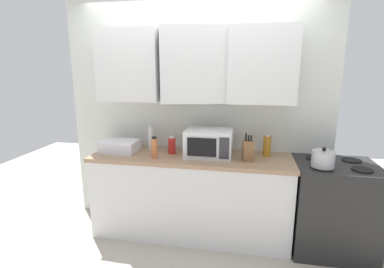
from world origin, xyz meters
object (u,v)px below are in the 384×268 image
dish_rack (120,146)px  bottle_amber_vinegar (267,146)px  kettle (323,159)px  bottle_spice_jar (154,148)px  bottle_white_jar (151,138)px  knife_block (248,150)px  stove_range (332,207)px  bottle_red_sauce (172,145)px  microwave (209,143)px

dish_rack → bottle_amber_vinegar: bearing=4.5°
kettle → bottle_spice_jar: size_ratio=0.91×
kettle → bottle_white_jar: 1.78m
knife_block → bottle_spice_jar: knife_block is taller
kettle → knife_block: 0.69m
bottle_amber_vinegar → stove_range: bearing=-12.4°
bottle_amber_vinegar → bottle_white_jar: size_ratio=0.86×
kettle → bottle_white_jar: size_ratio=0.76×
stove_range → bottle_white_jar: (-1.92, 0.17, 0.58)m
bottle_red_sauce → microwave: bearing=-1.8°
knife_block → bottle_amber_vinegar: bearing=44.1°
dish_rack → bottle_amber_vinegar: 1.58m
bottle_spice_jar → bottle_white_jar: (-0.14, 0.31, 0.02)m
kettle → bottle_amber_vinegar: size_ratio=0.88×
bottle_spice_jar → bottle_amber_vinegar: bottle_amber_vinegar is taller
bottle_spice_jar → knife_block: bearing=5.9°
kettle → bottle_spice_jar: (-1.61, 0.00, 0.02)m
kettle → bottle_amber_vinegar: bearing=149.6°
dish_rack → bottle_white_jar: (0.31, 0.15, 0.07)m
microwave → bottle_amber_vinegar: 0.60m
dish_rack → bottle_red_sauce: size_ratio=2.01×
kettle → bottle_spice_jar: bottle_spice_jar is taller
stove_range → kettle: kettle is taller
dish_rack → bottle_red_sauce: bottle_red_sauce is taller
stove_range → microwave: size_ratio=1.90×
microwave → bottle_red_sauce: (-0.40, 0.01, -0.05)m
microwave → bottle_spice_jar: bearing=-161.3°
kettle → bottle_spice_jar: 1.61m
microwave → bottle_spice_jar: microwave is taller
bottle_spice_jar → bottle_amber_vinegar: bearing=14.1°
bottle_amber_vinegar → bottle_red_sauce: bottle_amber_vinegar is taller
stove_range → bottle_spice_jar: bottle_spice_jar is taller
bottle_amber_vinegar → bottle_white_jar: (-1.27, 0.02, 0.02)m
kettle → stove_range: bearing=39.5°
stove_range → kettle: (-0.17, -0.14, 0.54)m
bottle_white_jar → bottle_amber_vinegar: bearing=-1.0°
stove_range → bottle_red_sauce: (-1.65, 0.05, 0.54)m
stove_range → bottle_amber_vinegar: bottle_amber_vinegar is taller
stove_range → kettle: size_ratio=4.47×
bottle_spice_jar → bottle_red_sauce: bottle_spice_jar is taller
knife_block → bottle_red_sauce: (-0.80, 0.10, -0.02)m
microwave → bottle_white_jar: (-0.67, 0.13, -0.01)m
dish_rack → bottle_red_sauce: (0.58, 0.03, 0.03)m
bottle_white_jar → bottle_red_sauce: bearing=-22.8°
stove_range → knife_block: knife_block is taller
knife_block → bottle_spice_jar: 0.94m
bottle_red_sauce → bottle_amber_vinegar: bearing=5.2°
bottle_white_jar → knife_block: bearing=-11.1°
bottle_spice_jar → microwave: bearing=18.7°
kettle → dish_rack: bearing=175.6°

